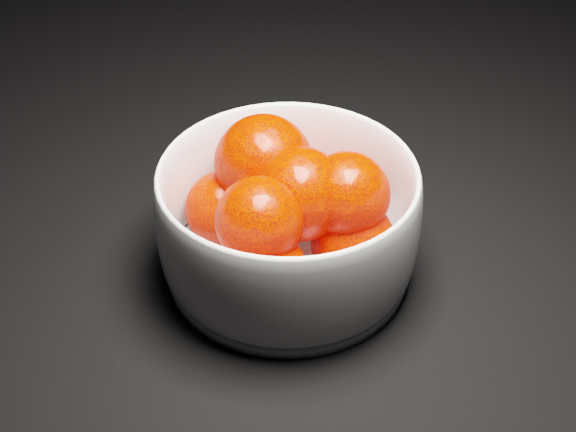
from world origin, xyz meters
name	(u,v)px	position (x,y,z in m)	size (l,w,h in m)	color
bowl	(288,221)	(0.21, -0.25, 0.05)	(0.19, 0.19, 0.09)	white
orange_pile	(289,205)	(0.21, -0.25, 0.06)	(0.14, 0.14, 0.10)	#FF1800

